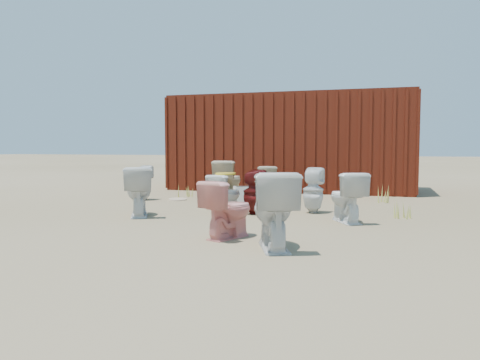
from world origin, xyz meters
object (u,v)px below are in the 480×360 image
(toilet_back_beige_left, at_px, (229,180))
(toilet_back_beige_right, at_px, (268,183))
(toilet_front_e, at_px, (346,197))
(toilet_back_yellowlid, at_px, (226,194))
(loose_tank, at_px, (247,195))
(toilet_front_c, at_px, (273,210))
(toilet_front_maroon, at_px, (254,192))
(toilet_front_a, at_px, (138,191))
(toilet_front_pink, at_px, (228,209))
(toilet_back_a, at_px, (144,183))
(shipping_container, at_px, (292,143))
(toilet_back_e, at_px, (313,190))

(toilet_back_beige_left, distance_m, toilet_back_beige_right, 0.84)
(toilet_front_e, xyz_separation_m, toilet_back_beige_right, (-1.77, 2.50, -0.01))
(toilet_back_yellowlid, height_order, loose_tank, toilet_back_yellowlid)
(toilet_back_beige_right, bearing_deg, toilet_front_c, 95.04)
(toilet_front_maroon, distance_m, loose_tank, 1.33)
(toilet_front_a, bearing_deg, toilet_back_beige_left, -130.73)
(toilet_front_pink, relative_size, toilet_front_c, 0.83)
(toilet_back_yellowlid, bearing_deg, toilet_front_maroon, -155.23)
(toilet_back_a, height_order, toilet_back_beige_left, toilet_back_beige_left)
(toilet_back_beige_right, xyz_separation_m, toilet_back_yellowlid, (-0.20, -2.20, -0.03))
(shipping_container, height_order, loose_tank, shipping_container)
(toilet_back_beige_right, bearing_deg, toilet_front_pink, 87.64)
(shipping_container, distance_m, toilet_front_c, 7.27)
(toilet_back_beige_right, height_order, toilet_back_yellowlid, toilet_back_beige_right)
(toilet_front_c, xyz_separation_m, toilet_front_maroon, (-0.89, 2.42, -0.06))
(toilet_back_e, bearing_deg, toilet_front_a, 27.92)
(toilet_back_beige_right, bearing_deg, toilet_front_a, 53.90)
(toilet_back_e, relative_size, loose_tank, 1.52)
(toilet_front_a, height_order, toilet_back_beige_right, toilet_front_a)
(toilet_front_pink, bearing_deg, toilet_front_c, 170.78)
(toilet_front_a, height_order, toilet_back_beige_left, toilet_back_beige_left)
(toilet_front_pink, height_order, toilet_back_e, toilet_back_e)
(toilet_front_maroon, xyz_separation_m, toilet_back_a, (-2.73, 1.31, -0.01))
(toilet_back_beige_left, height_order, toilet_back_beige_right, toilet_back_beige_left)
(toilet_front_c, relative_size, toilet_back_yellowlid, 1.30)
(toilet_back_beige_left, bearing_deg, toilet_front_a, 79.17)
(shipping_container, relative_size, toilet_front_c, 7.10)
(toilet_front_c, xyz_separation_m, loose_tank, (-1.36, 3.65, -0.25))
(shipping_container, xyz_separation_m, toilet_front_c, (1.16, -7.14, -0.78))
(toilet_front_e, height_order, toilet_back_beige_left, toilet_back_beige_left)
(toilet_front_e, bearing_deg, shipping_container, -98.88)
(toilet_back_a, relative_size, toilet_back_beige_left, 0.87)
(toilet_front_c, bearing_deg, toilet_back_beige_left, -87.37)
(toilet_front_c, height_order, toilet_back_e, toilet_front_c)
(toilet_front_a, height_order, loose_tank, toilet_front_a)
(toilet_back_a, bearing_deg, toilet_back_beige_right, -160.62)
(toilet_front_a, distance_m, toilet_back_yellowlid, 1.41)
(toilet_back_beige_right, bearing_deg, toilet_back_e, 115.69)
(toilet_front_e, relative_size, loose_tank, 1.48)
(shipping_container, xyz_separation_m, toilet_back_yellowlid, (-0.19, -4.79, -0.87))
(toilet_back_e, xyz_separation_m, loose_tank, (-1.38, 0.79, -0.20))
(shipping_container, height_order, toilet_back_beige_left, shipping_container)
(toilet_front_c, xyz_separation_m, toilet_back_beige_left, (-1.97, 4.38, -0.01))
(toilet_back_a, relative_size, toilet_back_beige_right, 1.01)
(toilet_front_pink, xyz_separation_m, toilet_back_a, (-2.96, 3.31, 0.01))
(toilet_back_yellowlid, bearing_deg, toilet_back_beige_right, -78.21)
(toilet_front_a, relative_size, loose_tank, 1.58)
(shipping_container, bearing_deg, toilet_back_beige_left, -106.49)
(toilet_back_beige_left, bearing_deg, toilet_back_beige_right, -166.28)
(toilet_front_e, bearing_deg, toilet_front_a, -22.00)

